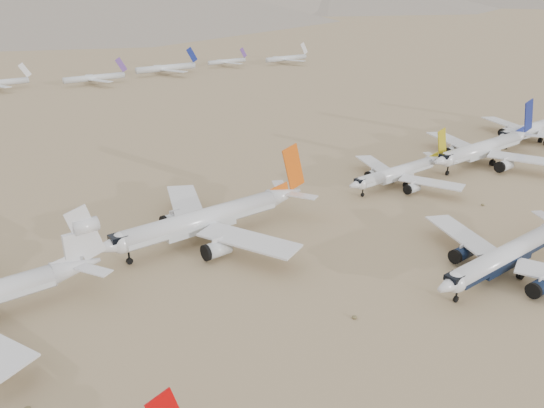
{
  "coord_description": "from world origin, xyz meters",
  "views": [
    {
      "loc": [
        -93.48,
        -42.24,
        57.6
      ],
      "look_at": [
        -18.71,
        54.82,
        7.0
      ],
      "focal_mm": 35.0,
      "sensor_mm": 36.0,
      "label": 1
    }
  ],
  "objects": [
    {
      "name": "distant_storage_row",
      "position": [
        -20.54,
        301.04,
        4.37
      ],
      "size": [
        469.84,
        53.93,
        15.25
      ],
      "color": "silver",
      "rests_on": "ground"
    },
    {
      "name": "main_airliner",
      "position": [
        8.68,
        6.19,
        4.72
      ],
      "size": [
        48.62,
        47.49,
        17.16
      ],
      "color": "silver",
      "rests_on": "ground"
    },
    {
      "name": "row2_blue_far",
      "position": [
        115.53,
        57.23,
        5.06
      ],
      "size": [
        51.1,
        49.96,
        18.16
      ],
      "color": "silver",
      "rests_on": "ground"
    },
    {
      "name": "row2_gold_tail",
      "position": [
        32.99,
        56.54,
        4.22
      ],
      "size": [
        42.36,
        41.43,
        15.08
      ],
      "color": "silver",
      "rests_on": "ground"
    },
    {
      "name": "row2_orange_tail",
      "position": [
        -33.45,
        59.77,
        5.5
      ],
      "size": [
        54.93,
        53.73,
        19.59
      ],
      "color": "silver",
      "rests_on": "ground"
    },
    {
      "name": "row2_navy_widebody",
      "position": [
        73.94,
        52.87,
        5.44
      ],
      "size": [
        54.73,
        53.52,
        19.47
      ],
      "color": "silver",
      "rests_on": "ground"
    },
    {
      "name": "ground",
      "position": [
        0.0,
        0.0,
        0.0
      ],
      "size": [
        7000.0,
        7000.0,
        0.0
      ],
      "primitive_type": "plane",
      "color": "#7D6448",
      "rests_on": "ground"
    }
  ]
}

